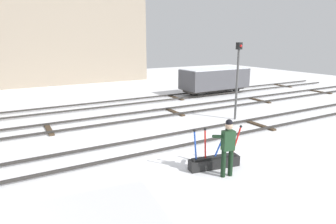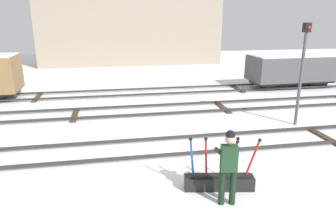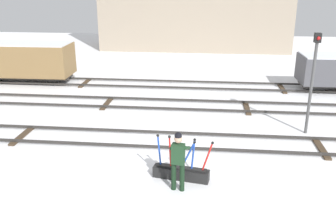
# 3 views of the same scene
# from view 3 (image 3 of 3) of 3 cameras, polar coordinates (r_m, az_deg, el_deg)

# --- Properties ---
(ground_plane) EXTENTS (60.00, 60.00, 0.00)m
(ground_plane) POSITION_cam_3_polar(r_m,az_deg,el_deg) (14.92, -0.30, -4.58)
(ground_plane) COLOR white
(track_main_line) EXTENTS (44.00, 1.94, 0.18)m
(track_main_line) POSITION_cam_3_polar(r_m,az_deg,el_deg) (14.87, -0.30, -4.18)
(track_main_line) COLOR #2D2B28
(track_main_line) RESTS_ON ground_plane
(track_siding_near) EXTENTS (44.00, 1.94, 0.18)m
(track_siding_near) POSITION_cam_3_polar(r_m,az_deg,el_deg) (19.00, 1.15, 1.14)
(track_siding_near) COLOR #2D2B28
(track_siding_near) RESTS_ON ground_plane
(track_siding_far) EXTENTS (44.00, 1.94, 0.18)m
(track_siding_far) POSITION_cam_3_polar(r_m,az_deg,el_deg) (22.59, 1.97, 4.14)
(track_siding_far) COLOR #2D2B28
(track_siding_far) RESTS_ON ground_plane
(switch_lever_frame) EXTENTS (1.92, 0.67, 1.45)m
(switch_lever_frame) POSITION_cam_3_polar(r_m,az_deg,el_deg) (12.26, 1.99, -8.91)
(switch_lever_frame) COLOR black
(switch_lever_frame) RESTS_ON ground_plane
(rail_worker) EXTENTS (0.62, 0.77, 1.88)m
(rail_worker) POSITION_cam_3_polar(r_m,az_deg,el_deg) (11.30, 1.55, -6.80)
(rail_worker) COLOR black
(rail_worker) RESTS_ON ground_plane
(signal_post) EXTENTS (0.24, 0.32, 4.10)m
(signal_post) POSITION_cam_3_polar(r_m,az_deg,el_deg) (16.07, 20.91, 5.30)
(signal_post) COLOR #4C4C4C
(signal_post) RESTS_ON ground_plane
(freight_car_mid_siding) EXTENTS (5.76, 2.27, 2.41)m
(freight_car_mid_siding) POSITION_cam_3_polar(r_m,az_deg,el_deg) (24.84, -20.77, 7.32)
(freight_car_mid_siding) COLOR #2D2B28
(freight_car_mid_siding) RESTS_ON ground_plane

